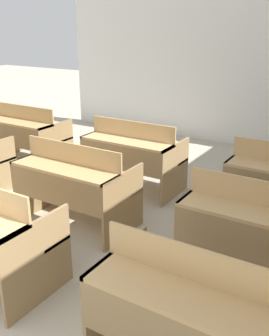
{
  "coord_description": "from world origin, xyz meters",
  "views": [
    {
      "loc": [
        2.74,
        -0.16,
        2.11
      ],
      "look_at": [
        0.84,
        2.91,
        0.79
      ],
      "focal_mm": 42.0,
      "sensor_mm": 36.0,
      "label": 1
    }
  ],
  "objects_px": {
    "bench_front_right": "(197,315)",
    "bench_third_left": "(26,134)",
    "bench_second_center": "(75,184)",
    "bench_third_center": "(133,155)",
    "bench_second_right": "(258,231)"
  },
  "relations": [
    {
      "from": "bench_second_right",
      "to": "bench_third_center",
      "type": "distance_m",
      "value": 2.3
    },
    {
      "from": "bench_second_right",
      "to": "bench_third_center",
      "type": "height_order",
      "value": "same"
    },
    {
      "from": "bench_front_right",
      "to": "bench_second_right",
      "type": "xyz_separation_m",
      "value": [
        0.02,
        1.21,
        0.0
      ]
    },
    {
      "from": "bench_third_center",
      "to": "bench_third_left",
      "type": "bearing_deg",
      "value": -179.82
    },
    {
      "from": "bench_front_right",
      "to": "bench_third_left",
      "type": "bearing_deg",
      "value": 148.92
    },
    {
      "from": "bench_second_right",
      "to": "bench_third_left",
      "type": "distance_m",
      "value": 4.13
    },
    {
      "from": "bench_second_center",
      "to": "bench_third_center",
      "type": "bearing_deg",
      "value": 90.2
    },
    {
      "from": "bench_second_center",
      "to": "bench_third_left",
      "type": "bearing_deg",
      "value": 149.35
    },
    {
      "from": "bench_third_left",
      "to": "bench_third_center",
      "type": "bearing_deg",
      "value": 0.18
    },
    {
      "from": "bench_second_center",
      "to": "bench_second_right",
      "type": "relative_size",
      "value": 1.0
    },
    {
      "from": "bench_second_center",
      "to": "bench_third_center",
      "type": "relative_size",
      "value": 1.0
    },
    {
      "from": "bench_second_right",
      "to": "bench_second_center",
      "type": "bearing_deg",
      "value": -179.6
    },
    {
      "from": "bench_front_right",
      "to": "bench_second_center",
      "type": "xyz_separation_m",
      "value": [
        -1.95,
        1.19,
        0.0
      ]
    },
    {
      "from": "bench_second_right",
      "to": "bench_third_center",
      "type": "xyz_separation_m",
      "value": [
        -1.97,
        1.17,
        0.0
      ]
    },
    {
      "from": "bench_front_right",
      "to": "bench_second_center",
      "type": "relative_size",
      "value": 1.0
    }
  ]
}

